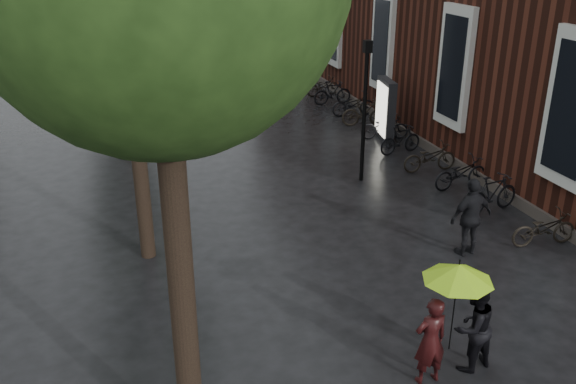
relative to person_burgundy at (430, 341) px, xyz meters
name	(u,v)px	position (x,y,z in m)	size (l,w,h in m)	color
person_burgundy	(430,341)	(0.00, 0.00, 0.00)	(0.56, 0.37, 1.53)	black
person_black	(473,327)	(0.83, 0.10, 0.03)	(0.77, 0.60, 1.58)	black
lime_umbrella	(458,273)	(0.35, -0.01, 1.17)	(1.09, 1.09, 1.61)	black
pedestrian_walking	(471,217)	(2.96, 3.55, 0.14)	(1.06, 0.44, 1.81)	black
parked_bicycles	(394,132)	(4.80, 11.03, -0.30)	(2.00, 15.77, 1.03)	black
ad_lightbox	(385,110)	(4.73, 11.69, 0.31)	(0.32, 1.42, 2.14)	black
lamp_post	(365,98)	(2.46, 8.39, 1.68)	(0.21, 0.21, 4.03)	black
cycle_sign	(142,68)	(-3.01, 16.78, 1.24)	(0.16, 0.55, 3.03)	#262628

